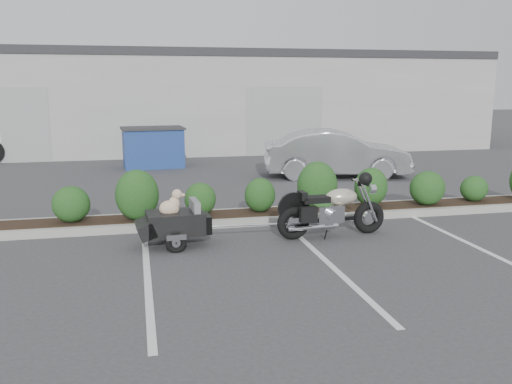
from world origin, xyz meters
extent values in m
plane|color=#38383A|center=(0.00, 0.00, 0.00)|extent=(90.00, 90.00, 0.00)
cube|color=#9E9E93|center=(1.00, 2.20, 0.07)|extent=(12.00, 1.00, 0.15)
cube|color=#9EA099|center=(0.00, 17.00, 2.00)|extent=(26.00, 10.00, 4.00)
torus|color=black|center=(1.05, 0.71, 0.29)|extent=(0.60, 0.19, 0.59)
torus|color=black|center=(2.51, 0.81, 0.29)|extent=(0.60, 0.19, 0.59)
cylinder|color=silver|center=(1.05, 0.71, 0.29)|extent=(0.25, 0.12, 0.25)
cylinder|color=silver|center=(2.51, 0.81, 0.29)|extent=(0.22, 0.10, 0.21)
cylinder|color=silver|center=(2.45, 0.72, 0.62)|extent=(0.38, 0.07, 0.79)
cylinder|color=silver|center=(2.44, 0.89, 0.62)|extent=(0.38, 0.07, 0.79)
cylinder|color=silver|center=(2.30, 0.80, 0.96)|extent=(0.07, 0.62, 0.03)
cylinder|color=silver|center=(2.55, 0.81, 0.82)|extent=(0.12, 0.17, 0.16)
sphere|color=black|center=(2.29, 0.53, 1.06)|extent=(0.25, 0.25, 0.23)
cube|color=silver|center=(1.71, 0.76, 0.43)|extent=(0.51, 0.33, 0.30)
cube|color=black|center=(1.80, 0.76, 0.31)|extent=(0.80, 0.14, 0.07)
ellipsoid|color=beige|center=(1.95, 0.77, 0.71)|extent=(0.61, 0.37, 0.29)
cube|color=black|center=(1.44, 0.74, 0.69)|extent=(0.50, 0.30, 0.11)
cube|color=black|center=(1.21, 0.72, 0.77)|extent=(0.12, 0.27, 0.14)
cylinder|color=silver|center=(1.37, 0.57, 0.23)|extent=(0.93, 0.14, 0.08)
cylinder|color=silver|center=(1.35, 0.89, 0.23)|extent=(0.93, 0.14, 0.08)
cube|color=black|center=(1.24, 0.48, 0.49)|extent=(0.31, 0.14, 0.27)
cube|color=black|center=(-1.00, 0.76, 0.40)|extent=(0.97, 0.70, 0.37)
cube|color=slate|center=(-0.66, 0.78, 0.64)|extent=(0.14, 0.56, 0.27)
cube|color=slate|center=(-0.95, 0.76, 0.49)|extent=(0.66, 0.59, 0.04)
cube|color=black|center=(-1.48, 0.73, 0.34)|extent=(0.38, 0.66, 0.32)
cube|color=black|center=(-0.50, 0.79, 0.35)|extent=(0.21, 0.45, 0.30)
torus|color=black|center=(-1.01, 0.38, 0.16)|extent=(0.35, 0.12, 0.35)
torus|color=black|center=(-1.06, 1.13, 0.16)|extent=(0.35, 0.12, 0.35)
cube|color=silver|center=(-1.01, 0.34, 0.27)|extent=(0.32, 0.09, 0.09)
cube|color=silver|center=(-1.07, 1.17, 0.27)|extent=(0.32, 0.09, 0.09)
cylinder|color=black|center=(-1.04, 0.76, 0.16)|extent=(0.09, 0.80, 0.04)
cylinder|color=silver|center=(-0.29, 0.81, 0.29)|extent=(0.53, 0.07, 0.03)
ellipsoid|color=#D4B48F|center=(-1.08, 0.76, 0.65)|extent=(0.35, 0.25, 0.27)
ellipsoid|color=#D4B48F|center=(-1.00, 0.76, 0.72)|extent=(0.20, 0.19, 0.24)
sphere|color=#D4B48F|center=(-0.95, 0.77, 0.88)|extent=(0.18, 0.18, 0.17)
ellipsoid|color=#D4B48F|center=(-0.87, 0.77, 0.86)|extent=(0.13, 0.08, 0.06)
sphere|color=black|center=(-0.82, 0.78, 0.86)|extent=(0.03, 0.03, 0.03)
ellipsoid|color=#D4B48F|center=(-0.98, 0.72, 0.90)|extent=(0.04, 0.04, 0.09)
ellipsoid|color=#D4B48F|center=(-0.99, 0.81, 0.90)|extent=(0.04, 0.04, 0.09)
cylinder|color=#D4B48F|center=(-0.97, 0.71, 0.55)|extent=(0.04, 0.04, 0.11)
cylinder|color=#D4B48F|center=(-0.98, 0.82, 0.55)|extent=(0.04, 0.04, 0.11)
imported|color=#B8B9BF|center=(4.12, 6.73, 0.69)|extent=(4.41, 2.28, 1.38)
cube|color=navy|center=(-1.04, 9.91, 0.63)|extent=(1.98, 1.40, 1.26)
cube|color=#2D2D30|center=(-1.04, 9.91, 1.28)|extent=(2.09, 1.51, 0.06)
camera|label=1|loc=(-1.57, -8.09, 2.66)|focal=38.00mm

